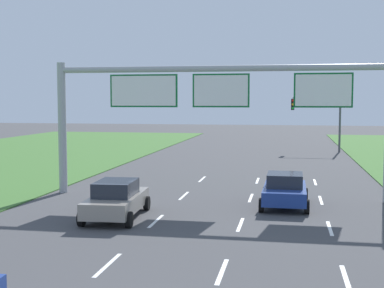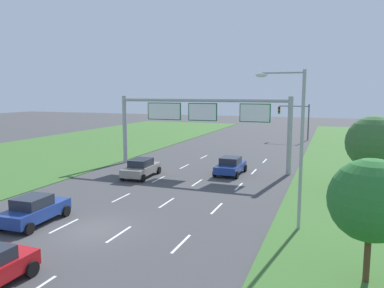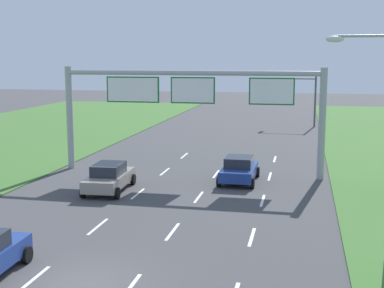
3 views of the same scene
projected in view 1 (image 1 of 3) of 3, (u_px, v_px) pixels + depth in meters
The scene contains 4 objects.
car_mid_lane at pixel (116, 199), 22.70m from camera, with size 2.37×4.59×1.60m.
car_far_ahead at pixel (285, 190), 25.20m from camera, with size 2.25×4.30×1.57m.
sign_gantry at pixel (218, 101), 27.14m from camera, with size 17.24×0.44×7.00m.
traffic_light_mast at pixel (319, 112), 51.71m from camera, with size 4.76×0.49×5.60m.
Camera 1 is at (3.60, -9.17, 4.99)m, focal length 50.00 mm.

